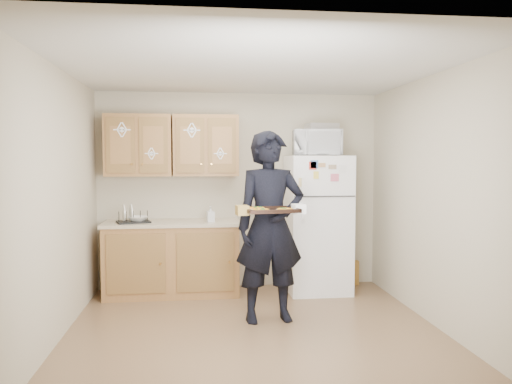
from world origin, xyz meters
TOP-DOWN VIEW (x-y plane):
  - floor at (0.00, 0.00)m, footprint 3.60×3.60m
  - ceiling at (0.00, 0.00)m, footprint 3.60×3.60m
  - wall_back at (0.00, 1.80)m, footprint 3.60×0.04m
  - wall_front at (0.00, -1.80)m, footprint 3.60×0.04m
  - wall_left at (-1.80, 0.00)m, footprint 0.04×3.60m
  - wall_right at (1.80, 0.00)m, footprint 0.04×3.60m
  - refrigerator at (0.95, 1.43)m, footprint 0.75×0.70m
  - base_cabinet at (-0.85, 1.48)m, footprint 1.60×0.60m
  - countertop at (-0.85, 1.48)m, footprint 1.64×0.64m
  - upper_cab_left at (-1.25, 1.61)m, footprint 0.80×0.33m
  - upper_cab_right at (-0.43, 1.61)m, footprint 0.80×0.33m
  - cereal_box at (1.47, 1.67)m, footprint 0.20×0.07m
  - person at (0.20, 0.36)m, footprint 0.76×0.55m
  - baking_tray at (0.16, 0.06)m, footprint 0.54×0.43m
  - pizza_front_left at (0.05, -0.04)m, footprint 0.17×0.17m
  - pizza_front_right at (0.29, -0.01)m, footprint 0.17×0.17m
  - pizza_back_left at (0.03, 0.13)m, footprint 0.17×0.17m
  - microwave at (0.92, 1.38)m, footprint 0.61×0.44m
  - foil_pan at (0.99, 1.41)m, footprint 0.40×0.30m
  - dish_rack at (-1.30, 1.42)m, footprint 0.44×0.38m
  - bowl at (-1.24, 1.42)m, footprint 0.29×0.29m
  - soap_bottle at (-0.39, 1.37)m, footprint 0.10×0.11m

SIDE VIEW (x-z plane):
  - floor at x=0.00m, z-range 0.00..0.00m
  - cereal_box at x=1.47m, z-range 0.00..0.32m
  - base_cabinet at x=-0.85m, z-range 0.00..0.86m
  - refrigerator at x=0.95m, z-range 0.00..1.70m
  - countertop at x=-0.85m, z-range 0.86..0.90m
  - bowl at x=-1.24m, z-range 0.92..0.98m
  - person at x=0.20m, z-range 0.00..1.95m
  - dish_rack at x=-1.30m, z-range 0.90..1.05m
  - soap_bottle at x=-0.39m, z-range 0.90..1.09m
  - baking_tray at x=0.16m, z-range 1.15..1.19m
  - pizza_front_left at x=0.05m, z-range 1.18..1.19m
  - pizza_front_right at x=0.29m, z-range 1.18..1.19m
  - pizza_back_left at x=0.03m, z-range 1.18..1.19m
  - wall_back at x=0.00m, z-range 0.00..2.50m
  - wall_front at x=0.00m, z-range 0.00..2.50m
  - wall_left at x=-1.80m, z-range 0.00..2.50m
  - wall_right at x=1.80m, z-range 0.00..2.50m
  - upper_cab_left at x=-1.25m, z-range 1.45..2.20m
  - upper_cab_right at x=-0.43m, z-range 1.45..2.20m
  - microwave at x=0.92m, z-range 1.70..2.02m
  - foil_pan at x=0.99m, z-range 2.02..2.10m
  - ceiling at x=0.00m, z-range 2.50..2.50m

